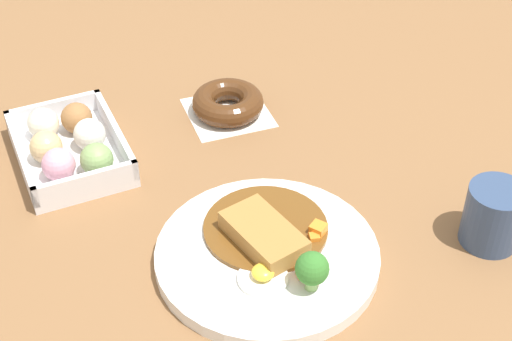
{
  "coord_description": "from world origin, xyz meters",
  "views": [
    {
      "loc": [
        -0.69,
        0.31,
        0.67
      ],
      "look_at": [
        0.04,
        -0.01,
        0.03
      ],
      "focal_mm": 54.35,
      "sensor_mm": 36.0,
      "label": 1
    }
  ],
  "objects_px": {
    "curry_plate": "(268,252)",
    "donut_box": "(70,146)",
    "coffee_mug": "(493,216)",
    "chocolate_ring_donut": "(228,103)"
  },
  "relations": [
    {
      "from": "curry_plate",
      "to": "coffee_mug",
      "type": "xyz_separation_m",
      "value": [
        -0.08,
        -0.26,
        0.03
      ]
    },
    {
      "from": "chocolate_ring_donut",
      "to": "coffee_mug",
      "type": "bearing_deg",
      "value": -154.09
    },
    {
      "from": "curry_plate",
      "to": "coffee_mug",
      "type": "bearing_deg",
      "value": -106.73
    },
    {
      "from": "curry_plate",
      "to": "chocolate_ring_donut",
      "type": "height_order",
      "value": "curry_plate"
    },
    {
      "from": "curry_plate",
      "to": "chocolate_ring_donut",
      "type": "relative_size",
      "value": 2.1
    },
    {
      "from": "donut_box",
      "to": "coffee_mug",
      "type": "xyz_separation_m",
      "value": [
        -0.37,
        -0.43,
        0.02
      ]
    },
    {
      "from": "curry_plate",
      "to": "chocolate_ring_donut",
      "type": "xyz_separation_m",
      "value": [
        0.31,
        -0.08,
        0.0
      ]
    },
    {
      "from": "curry_plate",
      "to": "donut_box",
      "type": "bearing_deg",
      "value": 30.01
    },
    {
      "from": "donut_box",
      "to": "chocolate_ring_donut",
      "type": "bearing_deg",
      "value": -86.3
    },
    {
      "from": "curry_plate",
      "to": "coffee_mug",
      "type": "height_order",
      "value": "coffee_mug"
    }
  ]
}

